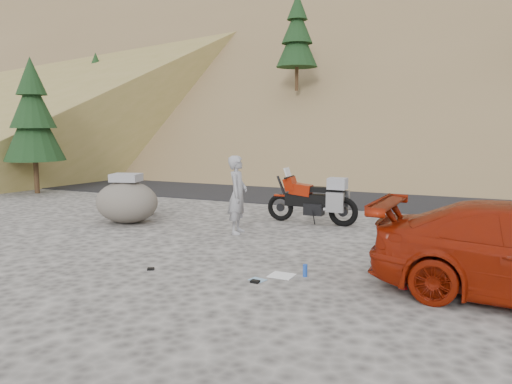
% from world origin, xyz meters
% --- Properties ---
extents(ground, '(140.00, 140.00, 0.00)m').
position_xyz_m(ground, '(0.00, 0.00, 0.00)').
color(ground, '#474442').
rests_on(ground, ground).
extents(road, '(120.00, 7.00, 0.05)m').
position_xyz_m(road, '(0.00, 9.00, 0.00)').
color(road, black).
rests_on(road, ground).
extents(hillside, '(120.00, 73.00, 46.72)m').
position_xyz_m(hillside, '(-0.05, 40.88, 11.08)').
color(hillside, brown).
rests_on(hillside, ground).
extents(conifer_verge, '(2.20, 2.20, 5.04)m').
position_xyz_m(conifer_verge, '(-11.00, 4.50, 2.89)').
color(conifer_verge, '#332212').
rests_on(conifer_verge, ground).
extents(motorcycle, '(2.46, 0.71, 1.46)m').
position_xyz_m(motorcycle, '(0.36, 3.07, 0.62)').
color(motorcycle, black).
rests_on(motorcycle, ground).
extents(man, '(0.56, 0.75, 1.85)m').
position_xyz_m(man, '(-1.00, 1.22, 0.00)').
color(man, '#939398').
rests_on(man, ground).
extents(boulder, '(1.73, 1.49, 1.27)m').
position_xyz_m(boulder, '(-4.22, 1.21, 0.56)').
color(boulder, '#5B544E').
rests_on(boulder, ground).
extents(small_rock, '(0.87, 0.80, 0.47)m').
position_xyz_m(small_rock, '(-4.58, 2.36, 0.23)').
color(small_rock, '#5B544E').
rests_on(small_rock, ground).
extents(gear_white_cloth, '(0.42, 0.37, 0.01)m').
position_xyz_m(gear_white_cloth, '(1.17, -1.54, 0.01)').
color(gear_white_cloth, white).
rests_on(gear_white_cloth, ground).
extents(gear_blue_mat, '(0.50, 0.32, 0.19)m').
position_xyz_m(gear_blue_mat, '(3.06, -0.76, 0.09)').
color(gear_blue_mat, '#1C44AA').
rests_on(gear_blue_mat, ground).
extents(gear_bottle, '(0.10, 0.10, 0.21)m').
position_xyz_m(gear_bottle, '(1.54, -1.41, 0.11)').
color(gear_bottle, '#1C44AA').
rests_on(gear_bottle, ground).
extents(gear_funnel, '(0.15, 0.15, 0.17)m').
position_xyz_m(gear_funnel, '(3.16, -1.40, 0.08)').
color(gear_funnel, red).
rests_on(gear_funnel, ground).
extents(gear_glove_a, '(0.15, 0.12, 0.04)m').
position_xyz_m(gear_glove_a, '(0.90, -2.06, 0.02)').
color(gear_glove_a, black).
rests_on(gear_glove_a, ground).
extents(gear_glove_b, '(0.14, 0.13, 0.04)m').
position_xyz_m(gear_glove_b, '(-1.09, -2.15, 0.02)').
color(gear_glove_b, black).
rests_on(gear_glove_b, ground).
extents(gear_blue_cloth, '(0.30, 0.25, 0.01)m').
position_xyz_m(gear_blue_cloth, '(0.88, -1.92, 0.01)').
color(gear_blue_cloth, '#7FA6C4').
rests_on(gear_blue_cloth, ground).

